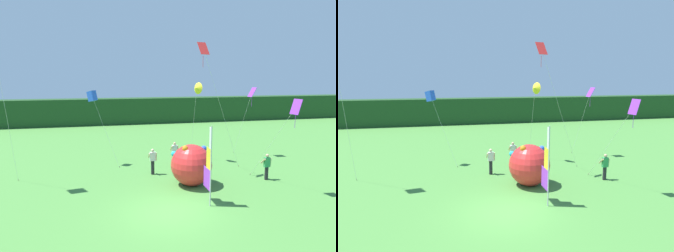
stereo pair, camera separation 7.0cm
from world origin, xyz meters
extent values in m
plane|color=#478438|center=(0.00, 0.00, 0.00)|extent=(120.00, 120.00, 0.00)
cube|color=#1E421E|center=(0.00, 27.23, 1.68)|extent=(80.00, 2.40, 3.36)
cylinder|color=#B7B7BC|center=(2.18, 0.25, 2.01)|extent=(0.06, 0.06, 4.01)
cube|color=purple|center=(2.18, 0.76, 1.26)|extent=(0.02, 0.97, 1.07)
cube|color=yellow|center=(2.18, 0.58, 2.33)|extent=(0.02, 0.60, 1.07)
cube|color=white|center=(2.18, 0.39, 3.40)|extent=(0.02, 0.23, 1.07)
cylinder|color=brown|center=(2.08, 7.27, 0.42)|extent=(0.22, 0.22, 0.85)
cube|color=white|center=(2.08, 7.27, 1.16)|extent=(0.36, 0.20, 0.63)
sphere|color=tan|center=(2.08, 7.27, 1.60)|extent=(0.20, 0.20, 0.20)
cylinder|color=tan|center=(1.85, 7.33, 1.25)|extent=(0.09, 0.48, 0.42)
cylinder|color=tan|center=(2.31, 7.28, 1.16)|extent=(0.09, 0.14, 0.56)
cylinder|color=black|center=(0.23, 5.65, 0.45)|extent=(0.22, 0.22, 0.91)
cube|color=white|center=(0.23, 5.65, 1.19)|extent=(0.36, 0.20, 0.57)
sphere|color=beige|center=(0.23, 5.65, 1.60)|extent=(0.20, 0.20, 0.20)
cylinder|color=beige|center=(0.00, 5.71, 1.25)|extent=(0.09, 0.48, 0.42)
cylinder|color=beige|center=(0.46, 5.66, 1.15)|extent=(0.09, 0.14, 0.56)
cylinder|color=black|center=(6.91, 3.14, 0.41)|extent=(0.22, 0.22, 0.81)
cube|color=#2D8E4C|center=(6.91, 3.14, 1.11)|extent=(0.36, 0.20, 0.60)
sphere|color=tan|center=(6.91, 3.14, 1.53)|extent=(0.20, 0.20, 0.20)
cylinder|color=tan|center=(6.68, 3.20, 1.19)|extent=(0.09, 0.48, 0.42)
cylinder|color=tan|center=(7.14, 3.15, 1.09)|extent=(0.09, 0.14, 0.56)
sphere|color=red|center=(2.12, 3.25, 1.21)|extent=(2.42, 2.42, 2.42)
sphere|color=orange|center=(1.65, 2.97, 2.29)|extent=(0.34, 0.34, 0.34)
sphere|color=#23B2C6|center=(1.20, 3.78, 1.79)|extent=(0.34, 0.34, 0.34)
sphere|color=blue|center=(2.90, 3.34, 2.13)|extent=(0.34, 0.34, 0.34)
cylinder|color=brown|center=(6.40, 4.21, 0.04)|extent=(0.03, 0.03, 0.08)
cylinder|color=silver|center=(6.70, 2.52, 2.38)|extent=(0.63, 3.41, 4.76)
cube|color=purple|center=(7.01, 0.82, 4.75)|extent=(0.36, 0.63, 0.80)
cylinder|color=purple|center=(7.01, 0.82, 3.98)|extent=(0.02, 0.02, 0.70)
cylinder|color=brown|center=(6.45, 6.07, 0.04)|extent=(0.03, 0.03, 0.08)
cylinder|color=silver|center=(4.88, 5.52, 3.99)|extent=(3.16, 1.10, 7.99)
cube|color=red|center=(3.30, 4.98, 7.99)|extent=(0.74, 0.64, 0.76)
cylinder|color=red|center=(3.30, 4.98, 7.20)|extent=(0.02, 0.02, 0.70)
cylinder|color=brown|center=(7.66, 9.62, 0.04)|extent=(0.03, 0.03, 0.08)
cylinder|color=silver|center=(8.13, 9.13, 2.53)|extent=(0.96, 0.99, 5.07)
cube|color=purple|center=(8.60, 8.65, 5.07)|extent=(0.51, 0.64, 0.73)
cylinder|color=purple|center=(8.60, 8.65, 4.30)|extent=(0.02, 0.02, 0.70)
cylinder|color=brown|center=(3.92, 9.44, 0.04)|extent=(0.03, 0.03, 0.08)
cylinder|color=silver|center=(3.91, 8.75, 2.72)|extent=(0.02, 1.41, 5.45)
cone|color=yellow|center=(3.91, 8.05, 5.44)|extent=(0.71, 0.94, 0.88)
cylinder|color=brown|center=(-8.02, 6.23, 0.04)|extent=(0.03, 0.03, 0.08)
cylinder|color=silver|center=(-8.21, 5.56, 4.44)|extent=(0.39, 1.35, 8.89)
cylinder|color=brown|center=(-1.81, 7.60, 0.04)|extent=(0.03, 0.03, 0.08)
cylinder|color=silver|center=(-2.65, 8.18, 2.47)|extent=(1.71, 1.17, 4.94)
cube|color=blue|center=(-3.50, 8.76, 4.94)|extent=(0.77, 0.75, 0.78)
camera|label=1|loc=(-2.86, -13.08, 6.38)|focal=32.43mm
camera|label=2|loc=(-2.79, -13.09, 6.38)|focal=32.43mm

